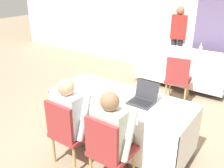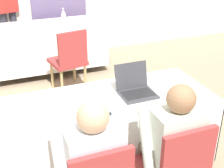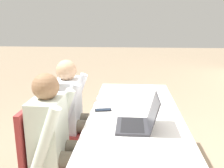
% 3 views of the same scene
% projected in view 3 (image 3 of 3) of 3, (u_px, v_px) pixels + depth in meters
% --- Properties ---
extents(conference_table_near, '(1.91, 0.77, 0.75)m').
position_uv_depth(conference_table_near, '(135.00, 132.00, 2.19)').
color(conference_table_near, white).
rests_on(conference_table_near, ground_plane).
extents(laptop, '(0.31, 0.30, 0.24)m').
position_uv_depth(laptop, '(139.00, 122.00, 1.84)').
color(laptop, '#333338').
rests_on(laptop, conference_table_near).
extents(cell_phone, '(0.09, 0.15, 0.01)m').
position_uv_depth(cell_phone, '(103.00, 110.00, 2.19)').
color(cell_phone, black).
rests_on(cell_phone, conference_table_near).
extents(paper_beside_laptop, '(0.27, 0.34, 0.00)m').
position_uv_depth(paper_beside_laptop, '(126.00, 92.00, 2.74)').
color(paper_beside_laptop, white).
rests_on(paper_beside_laptop, conference_table_near).
extents(paper_centre_table, '(0.32, 0.36, 0.00)m').
position_uv_depth(paper_centre_table, '(129.00, 111.00, 2.19)').
color(paper_centre_table, white).
rests_on(paper_centre_table, conference_table_near).
extents(chair_near_left, '(0.44, 0.44, 0.89)m').
position_uv_depth(chair_near_left, '(66.00, 124.00, 2.56)').
color(chair_near_left, tan).
rests_on(chair_near_left, ground_plane).
extents(chair_near_right, '(0.44, 0.44, 0.89)m').
position_uv_depth(chair_near_right, '(47.00, 155.00, 1.97)').
color(chair_near_right, tan).
rests_on(chair_near_right, ground_plane).
extents(person_checkered_shirt, '(0.50, 0.52, 1.15)m').
position_uv_depth(person_checkered_shirt, '(76.00, 109.00, 2.51)').
color(person_checkered_shirt, '#665B4C').
rests_on(person_checkered_shirt, ground_plane).
extents(person_white_shirt, '(0.50, 0.52, 1.15)m').
position_uv_depth(person_white_shirt, '(59.00, 137.00, 1.92)').
color(person_white_shirt, '#665B4C').
rests_on(person_white_shirt, ground_plane).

